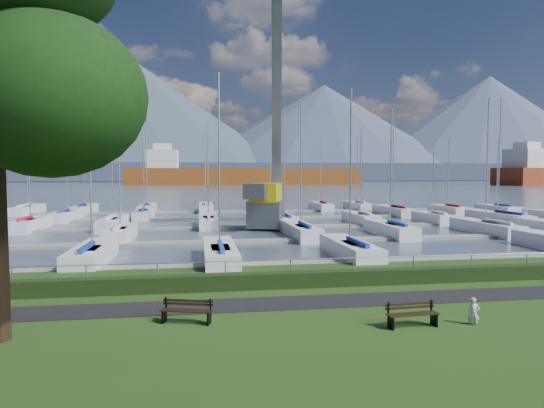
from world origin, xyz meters
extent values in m
cube|color=black|center=(0.00, -3.00, 0.01)|extent=(160.00, 2.00, 0.04)
cube|color=#445363|center=(0.00, 260.00, -0.40)|extent=(800.00, 540.00, 0.20)
cube|color=black|center=(0.00, -0.40, 0.35)|extent=(80.00, 0.70, 0.70)
cylinder|color=gray|center=(0.00, 0.00, 1.20)|extent=(80.00, 0.04, 0.04)
cube|color=#3E465B|center=(0.00, 330.00, 6.00)|extent=(900.00, 80.00, 12.00)
cone|color=#3B4956|center=(-80.00, 400.00, 57.50)|extent=(340.00, 340.00, 115.00)
cone|color=#434C63|center=(110.00, 410.00, 42.50)|extent=(300.00, 300.00, 85.00)
cone|color=#485069|center=(280.00, 420.00, 50.00)|extent=(320.00, 320.00, 100.00)
cube|color=gray|center=(0.00, 6.00, -0.22)|extent=(90.00, 1.60, 0.25)
cube|color=gray|center=(0.00, 16.00, -0.22)|extent=(90.00, 1.60, 0.25)
cube|color=slate|center=(0.00, 26.00, -0.22)|extent=(90.00, 1.60, 0.25)
cube|color=gray|center=(0.00, 36.00, -0.22)|extent=(90.00, 1.60, 0.25)
cube|color=slate|center=(0.00, 46.00, -0.22)|extent=(90.00, 1.60, 0.25)
cube|color=black|center=(-6.40, -4.76, 0.23)|extent=(0.17, 0.40, 0.45)
cube|color=black|center=(-6.35, -4.59, 0.65)|extent=(0.06, 0.06, 0.40)
cube|color=black|center=(-4.87, -5.23, 0.23)|extent=(0.17, 0.40, 0.45)
cube|color=black|center=(-4.82, -5.06, 0.65)|extent=(0.06, 0.06, 0.40)
cube|color=black|center=(-5.68, -5.14, 0.45)|extent=(1.75, 0.62, 0.04)
cube|color=black|center=(-5.64, -4.99, 0.45)|extent=(1.75, 0.62, 0.04)
cube|color=black|center=(-5.59, -4.85, 0.45)|extent=(1.75, 0.62, 0.04)
cube|color=black|center=(-5.58, -4.80, 0.62)|extent=(1.73, 0.56, 0.08)
cube|color=black|center=(-5.58, -4.80, 0.74)|extent=(1.73, 0.56, 0.08)
cube|color=black|center=(1.09, -6.65, 0.23)|extent=(0.09, 0.40, 0.45)
cube|color=black|center=(1.08, -6.47, 0.65)|extent=(0.05, 0.05, 0.40)
cube|color=black|center=(2.68, -6.54, 0.23)|extent=(0.09, 0.40, 0.45)
cube|color=black|center=(2.67, -6.36, 0.65)|extent=(0.05, 0.05, 0.40)
cube|color=black|center=(1.90, -6.75, 0.45)|extent=(1.80, 0.22, 0.04)
cube|color=black|center=(1.89, -6.60, 0.45)|extent=(1.80, 0.22, 0.04)
cube|color=black|center=(1.88, -6.45, 0.45)|extent=(1.80, 0.22, 0.04)
cube|color=black|center=(1.87, -6.40, 0.62)|extent=(1.80, 0.16, 0.08)
cube|color=black|center=(1.87, -6.40, 0.74)|extent=(1.80, 0.16, 0.08)
imported|color=silver|center=(4.06, -6.66, 0.54)|extent=(0.47, 0.40, 1.09)
sphere|color=black|center=(-10.91, -4.08, 10.32)|extent=(4.23, 4.23, 4.23)
sphere|color=black|center=(-9.00, -8.17, 7.18)|extent=(5.02, 5.02, 5.02)
sphere|color=black|center=(-9.94, -6.45, 8.25)|extent=(4.85, 4.85, 4.85)
cube|color=#585C60|center=(1.38, 24.71, 1.20)|extent=(4.08, 4.08, 2.60)
cube|color=#C0A70B|center=(1.38, 24.71, 3.30)|extent=(3.58, 4.07, 1.80)
cube|color=slate|center=(3.18, 29.21, 12.30)|extent=(2.81, 11.23, 19.89)
cube|color=#525359|center=(0.18, 22.71, 3.50)|extent=(2.62, 2.74, 1.40)
cube|color=brown|center=(17.85, 210.86, 2.50)|extent=(111.37, 21.84, 10.00)
cube|color=silver|center=(-20.91, 212.21, 10.00)|extent=(14.48, 14.48, 12.00)
cube|color=silver|center=(-20.91, 212.21, 17.00)|extent=(8.27, 8.27, 4.00)
cube|color=silver|center=(141.30, 176.34, 10.00)|extent=(16.59, 16.59, 12.00)
cube|color=silver|center=(141.30, 176.34, 17.00)|extent=(9.48, 9.48, 4.00)
camera|label=1|loc=(-5.25, -21.66, 5.18)|focal=32.00mm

